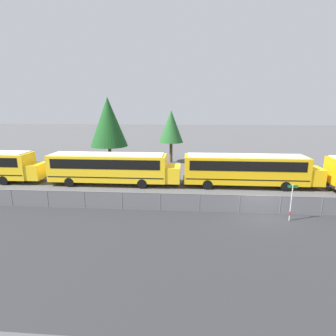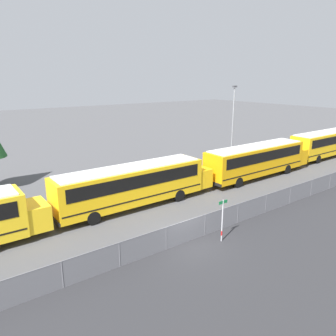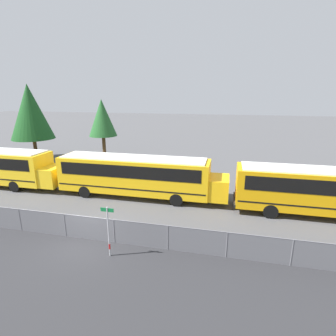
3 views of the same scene
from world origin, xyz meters
The scene contains 8 objects.
ground_plane centered at (0.00, 0.00, 0.00)m, with size 200.00×200.00×0.00m, color #4C4C4F.
road_strip centered at (0.00, -6.00, 0.00)m, with size 117.91×12.00×0.01m.
fence centered at (0.00, 0.00, 0.75)m, with size 83.98×0.07×1.46m.
school_bus_2 centered at (0.50, 6.94, 1.97)m, with size 13.83×2.62×3.33m.
school_bus_3 centered at (14.72, 6.42, 1.97)m, with size 13.83×2.62×3.33m.
school_bus_4 centered at (29.13, 6.85, 1.97)m, with size 13.83×2.62×3.33m.
street_sign centered at (1.84, -1.23, 1.47)m, with size 0.70×0.09×2.76m.
light_pole centered at (17.71, 12.77, 4.89)m, with size 0.60×0.24×9.01m.
Camera 2 is at (-11.90, -14.16, 9.89)m, focal length 35.00 mm.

